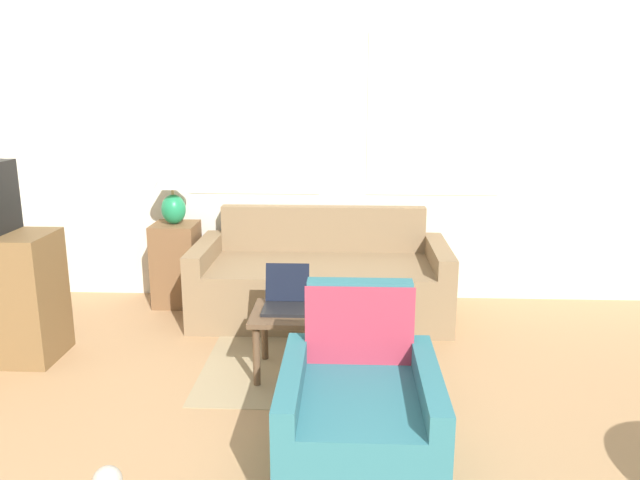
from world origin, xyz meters
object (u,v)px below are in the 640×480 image
Objects in this scene: cup_navy at (333,299)px; cup_white at (368,298)px; couch at (321,282)px; coffee_table at (319,320)px; armchair at (359,418)px; cup_yellow at (333,304)px; table_lamp at (172,186)px; laptop at (286,299)px; snack_bowl at (365,310)px.

cup_navy is 0.23m from cup_white.
coffee_table is (0.03, -1.07, 0.09)m from couch.
cup_yellow is (-0.15, 1.00, 0.21)m from armchair.
cup_yellow reaches higher than cup_navy.
cup_yellow reaches higher than coffee_table.
table_lamp is 5.00× the size of cup_yellow.
laptop reaches higher than cup_yellow.
snack_bowl is at bearing -40.01° from table_lamp.
laptop reaches higher than snack_bowl.
snack_bowl is at bearing -73.76° from couch.
cup_white is (0.23, 0.01, 0.01)m from cup_navy.
cup_white is (1.55, -1.14, -0.53)m from table_lamp.
cup_white is at bearing 21.49° from coffee_table.
snack_bowl is at bearing 87.06° from armchair.
laptop is 3.51× the size of cup_navy.
coffee_table is at bearing 103.47° from armchair.
armchair is 7.69× the size of cup_white.
cup_yellow is (1.33, -1.26, -0.54)m from table_lamp.
table_lamp is 1.91m from cup_yellow.
laptop is (-0.21, 0.07, 0.11)m from coffee_table.
coffee_table is at bearing -17.46° from laptop.
couch is at bearing 97.43° from armchair.
table_lamp is at bearing 139.13° from cup_navy.
cup_yellow is 0.66× the size of snack_bowl.
couch reaches higher than coffee_table.
laptop is 2.89× the size of cup_white.
couch reaches higher than snack_bowl.
table_lamp is 0.62× the size of coffee_table.
table_lamp reaches higher than cup_white.
table_lamp reaches higher than coffee_table.
laptop is 0.31m from cup_yellow.
armchair is at bearing -82.57° from couch.
laptop reaches higher than cup_navy.
table_lamp reaches higher than cup_navy.
cup_yellow reaches higher than snack_bowl.
laptop is at bearing 169.47° from snack_bowl.
coffee_table is 0.17m from cup_navy.
laptop is 0.51m from snack_bowl.
cup_white is 0.69× the size of snack_bowl.
coffee_table is 7.70× the size of cup_white.
laptop reaches higher than coffee_table.
cup_yellow is at bearing 173.39° from snack_bowl.
couch is 3.79× the size of table_lamp.
snack_bowl is (0.50, -0.09, -0.03)m from laptop.
armchair is 1.14m from cup_navy.
couch is at bearing 96.41° from cup_yellow.
cup_white reaches higher than cup_yellow.
cup_yellow is (0.09, -0.00, 0.11)m from coffee_table.
couch is 1.16m from snack_bowl.
couch is 1.03m from cup_white.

